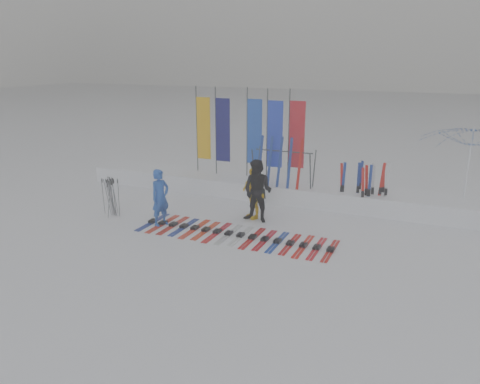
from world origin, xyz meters
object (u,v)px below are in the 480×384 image
at_px(person_blue, 160,198).
at_px(ski_rack, 284,163).
at_px(person_black, 258,191).
at_px(ski_row, 234,234).
at_px(person_yellow, 253,193).
at_px(tent_canopy, 468,171).

distance_m(person_blue, ski_rack, 4.47).
height_order(person_black, ski_row, person_black).
relative_size(person_black, person_yellow, 1.19).
distance_m(person_yellow, tent_canopy, 6.64).
bearing_deg(person_black, ski_rack, 92.98).
height_order(person_yellow, ski_row, person_yellow).
bearing_deg(person_yellow, person_black, -16.83).
relative_size(tent_canopy, ski_row, 0.57).
xyz_separation_m(person_yellow, ski_row, (0.07, -1.60, -0.77)).
height_order(person_blue, person_yellow, person_blue).
bearing_deg(person_yellow, person_blue, -116.02).
bearing_deg(person_yellow, ski_row, -59.98).
relative_size(person_blue, person_black, 0.89).
height_order(person_black, tent_canopy, tent_canopy).
distance_m(person_black, tent_canopy, 6.52).
bearing_deg(tent_canopy, person_yellow, -154.75).
xyz_separation_m(person_black, ski_row, (-0.17, -1.36, -0.92)).
xyz_separation_m(person_black, person_yellow, (-0.24, 0.24, -0.15)).
bearing_deg(ski_row, person_yellow, 92.60).
bearing_deg(tent_canopy, person_blue, -151.38).
bearing_deg(ski_row, ski_rack, 85.90).
distance_m(ski_row, ski_rack, 3.78).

